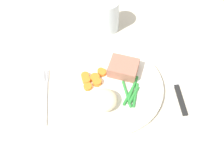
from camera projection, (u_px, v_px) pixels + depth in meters
dining_table at (111, 80)px, 66.04cm from camera, size 120.00×90.00×2.00cm
dinner_plate at (112, 88)px, 62.62cm from camera, size 26.72×26.72×1.60cm
meat_portion at (123, 68)px, 62.90cm from camera, size 9.26×8.43×3.35cm
mashed_potatoes at (105, 100)px, 57.70cm from camera, size 6.35×6.24×3.74cm
carrot_slices at (93, 78)px, 62.58cm from camera, size 6.89×6.46×1.25cm
green_beans at (131, 94)px, 60.33cm from camera, size 5.50×9.02×0.85cm
fork at (45, 97)px, 61.89cm from camera, size 1.44×16.60×0.40cm
knife at (175, 83)px, 64.07cm from camera, size 1.70×20.50×0.64cm
water_glass at (108, 17)px, 71.25cm from camera, size 6.95×6.95×10.38cm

